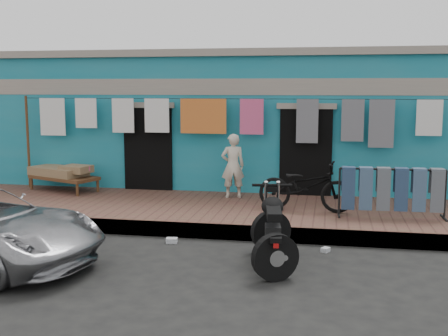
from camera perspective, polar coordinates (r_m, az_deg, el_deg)
ground at (r=8.10m, az=-2.68°, el=-10.09°), size 80.00×80.00×0.00m
sidewalk at (r=10.91m, az=0.98°, el=-4.60°), size 28.00×3.00×0.25m
curb at (r=9.52m, az=-0.51°, el=-6.50°), size 28.00×0.10×0.25m
building at (r=14.61m, az=3.66°, el=4.84°), size 12.20×5.20×3.36m
clothesline at (r=11.94m, az=0.54°, el=4.74°), size 10.06×0.06×2.10m
seated_person at (r=11.67m, az=0.91°, el=0.23°), size 0.56×0.45×1.34m
bicycle at (r=10.54m, az=8.30°, el=-1.28°), size 1.83×0.84×1.14m
motorcycle at (r=8.11m, az=5.01°, el=-6.04°), size 1.09×1.88×1.10m
charpoy at (r=13.01m, az=-15.94°, el=-1.00°), size 2.21×1.94×0.56m
jeans_rack at (r=10.36m, az=16.66°, el=-2.33°), size 1.94×0.51×0.92m
litter_a at (r=9.35m, az=-5.33°, el=-7.34°), size 0.20×0.17×0.08m
litter_b at (r=8.96m, az=10.27°, el=-8.18°), size 0.16×0.17×0.07m
litter_c at (r=9.10m, az=3.82°, el=-7.81°), size 0.19×0.21×0.07m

